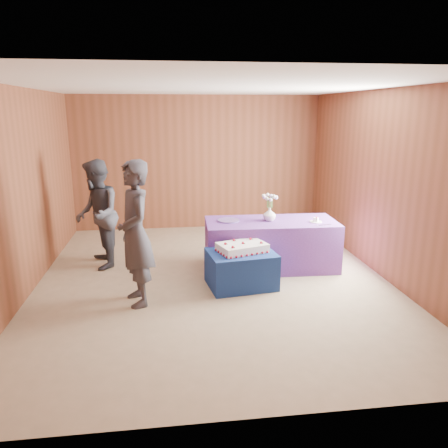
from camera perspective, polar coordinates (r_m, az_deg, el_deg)
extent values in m
plane|color=gray|center=(6.43, -1.43, -7.25)|extent=(6.00, 6.00, 0.00)
cube|color=brown|center=(9.02, -3.51, 7.95)|extent=(5.00, 0.04, 2.70)
cube|color=brown|center=(3.18, 4.15, -4.68)|extent=(5.00, 0.04, 2.70)
cube|color=brown|center=(6.32, -24.75, 3.74)|extent=(0.04, 6.00, 2.70)
cube|color=brown|center=(6.78, 20.07, 4.87)|extent=(0.04, 6.00, 2.70)
cube|color=white|center=(5.97, -1.60, 17.54)|extent=(5.00, 6.00, 0.04)
cube|color=navy|center=(6.13, 2.25, -5.89)|extent=(0.99, 0.82, 0.50)
cube|color=#6C3592|center=(6.83, 6.12, -2.66)|extent=(2.03, 0.96, 0.75)
cube|color=white|center=(6.05, 2.38, -3.08)|extent=(0.74, 0.60, 0.12)
sphere|color=#AC0D24|center=(5.74, 0.57, -4.48)|extent=(0.03, 0.03, 0.03)
sphere|color=#AC0D24|center=(6.04, 6.00, -3.59)|extent=(0.03, 0.03, 0.03)
sphere|color=#AC0D24|center=(6.11, -1.20, -3.30)|extent=(0.03, 0.03, 0.03)
sphere|color=#AC0D24|center=(6.39, 4.00, -2.52)|extent=(0.03, 0.03, 0.03)
sphere|color=#AC0D24|center=(5.85, 1.23, -2.89)|extent=(0.04, 0.04, 0.04)
cone|color=#145B15|center=(5.86, 1.49, -3.00)|extent=(0.02, 0.03, 0.03)
sphere|color=#AC0D24|center=(6.18, 3.36, -1.94)|extent=(0.04, 0.04, 0.04)
cone|color=#145B15|center=(6.19, 3.60, -2.04)|extent=(0.02, 0.03, 0.03)
sphere|color=#AC0D24|center=(6.02, 2.39, -2.38)|extent=(0.04, 0.04, 0.04)
cone|color=#145B15|center=(6.03, 2.64, -2.48)|extent=(0.02, 0.03, 0.03)
imported|color=silver|center=(6.73, 5.96, 1.28)|extent=(0.22, 0.22, 0.20)
cylinder|color=#305D25|center=(6.70, 6.33, 2.81)|extent=(0.01, 0.01, 0.16)
sphere|color=silver|center=(6.70, 6.83, 3.50)|extent=(0.05, 0.05, 0.05)
cylinder|color=#305D25|center=(6.72, 6.23, 2.85)|extent=(0.01, 0.01, 0.16)
sphere|color=silver|center=(6.74, 6.60, 3.59)|extent=(0.05, 0.05, 0.05)
cylinder|color=#305D25|center=(6.73, 6.07, 2.87)|extent=(0.01, 0.01, 0.16)
sphere|color=silver|center=(6.77, 6.18, 3.64)|extent=(0.05, 0.05, 0.05)
cylinder|color=#305D25|center=(6.72, 5.88, 2.87)|extent=(0.01, 0.01, 0.16)
sphere|color=silver|center=(6.76, 5.72, 3.64)|extent=(0.05, 0.05, 0.05)
cylinder|color=#305D25|center=(6.71, 5.73, 2.85)|extent=(0.01, 0.01, 0.16)
sphere|color=silver|center=(6.73, 5.34, 3.60)|extent=(0.05, 0.05, 0.05)
cylinder|color=#305D25|center=(6.69, 5.67, 2.82)|extent=(0.01, 0.01, 0.16)
sphere|color=silver|center=(6.68, 5.18, 3.52)|extent=(0.05, 0.05, 0.05)
cylinder|color=#305D25|center=(6.67, 5.71, 2.78)|extent=(0.01, 0.01, 0.16)
sphere|color=silver|center=(6.63, 5.28, 3.43)|extent=(0.05, 0.05, 0.05)
cylinder|color=#305D25|center=(6.66, 5.84, 2.75)|extent=(0.01, 0.01, 0.16)
sphere|color=silver|center=(6.59, 5.62, 3.35)|extent=(0.05, 0.05, 0.05)
cylinder|color=#305D25|center=(6.65, 6.03, 2.74)|extent=(0.01, 0.01, 0.16)
sphere|color=silver|center=(6.58, 6.09, 3.32)|extent=(0.05, 0.05, 0.05)
cylinder|color=#305D25|center=(6.66, 6.21, 2.74)|extent=(0.01, 0.01, 0.16)
sphere|color=silver|center=(6.60, 6.54, 3.34)|extent=(0.05, 0.05, 0.05)
cylinder|color=#305D25|center=(6.68, 6.32, 2.77)|extent=(0.01, 0.01, 0.16)
sphere|color=silver|center=(6.64, 6.81, 3.41)|extent=(0.05, 0.05, 0.05)
cylinder|color=#6850A0|center=(6.69, 0.61, 0.46)|extent=(0.39, 0.39, 0.02)
cylinder|color=white|center=(6.78, 11.90, 0.30)|extent=(0.25, 0.25, 0.01)
cube|color=white|center=(6.77, 11.91, 0.58)|extent=(0.09, 0.09, 0.06)
sphere|color=#AC0D24|center=(6.74, 11.99, 0.87)|extent=(0.02, 0.02, 0.02)
cube|color=#B3B3B8|center=(6.62, 12.89, -0.13)|extent=(0.26, 0.08, 0.00)
imported|color=#35343E|center=(5.51, -11.52, -1.27)|extent=(0.61, 0.77, 1.83)
imported|color=#373842|center=(6.98, -16.22, 1.20)|extent=(0.79, 0.93, 1.69)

